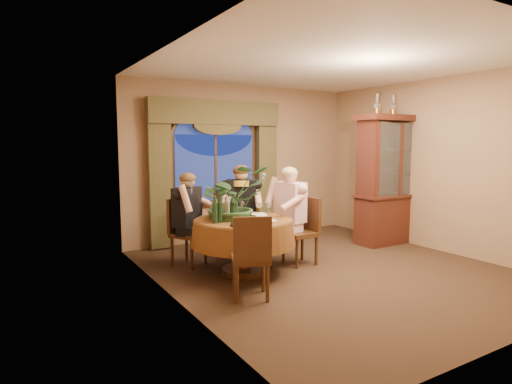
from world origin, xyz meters
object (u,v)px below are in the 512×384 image
china_cabinet (391,180)px  wine_bottle_1 (220,210)px  dining_table (243,246)px  wine_bottle_0 (215,208)px  person_back (187,219)px  wine_bottle_3 (227,207)px  chair_front_left (251,256)px  oil_lamp_left (377,104)px  oil_lamp_right (409,106)px  oil_lamp_center (393,105)px  chair_right (300,232)px  wine_bottle_2 (215,210)px  person_pink (290,215)px  stoneware_vase (229,208)px  person_scarf (241,211)px  wine_bottle_5 (232,208)px  olive_bowl (251,217)px  wine_bottle_4 (219,206)px  centerpiece_plant (232,173)px  chair_back_right (229,225)px  chair_back (189,232)px

china_cabinet → wine_bottle_1: (-3.49, -0.34, -0.20)m
dining_table → wine_bottle_0: size_ratio=4.24×
person_back → wine_bottle_3: person_back is taller
china_cabinet → chair_front_left: china_cabinet is taller
wine_bottle_3 → oil_lamp_left: bearing=4.4°
oil_lamp_right → oil_lamp_center: bearing=180.0°
chair_front_left → wine_bottle_1: size_ratio=2.91×
chair_right → wine_bottle_0: bearing=87.5°
wine_bottle_1 → wine_bottle_2: (-0.08, -0.01, 0.00)m
china_cabinet → person_pink: size_ratio=1.57×
dining_table → stoneware_vase: stoneware_vase is taller
person_scarf → person_pink: bearing=154.5°
person_back → wine_bottle_5: (0.31, -0.80, 0.24)m
person_back → person_pink: bearing=122.9°
wine_bottle_0 → olive_bowl: bearing=-15.0°
oil_lamp_right → wine_bottle_0: oil_lamp_right is taller
wine_bottle_4 → centerpiece_plant: bearing=-16.1°
chair_back_right → person_scarf: size_ratio=0.67×
dining_table → person_pink: size_ratio=0.99×
china_cabinet → chair_front_left: 3.70m
chair_front_left → wine_bottle_2: bearing=120.3°
china_cabinet → wine_bottle_0: (-3.49, -0.21, -0.20)m
wine_bottle_2 → wine_bottle_3: size_ratio=1.00×
chair_back → wine_bottle_3: wine_bottle_3 is taller
wine_bottle_0 → chair_right: bearing=-3.3°
oil_lamp_center → person_back: size_ratio=0.25×
stoneware_vase → wine_bottle_5: 0.19m
oil_lamp_left → chair_back: size_ratio=0.35×
chair_back_right → wine_bottle_0: 1.21m
chair_right → olive_bowl: bearing=94.1°
dining_table → oil_lamp_left: oil_lamp_left is taller
oil_lamp_right → stoneware_vase: size_ratio=1.19×
dining_table → china_cabinet: (3.11, 0.28, 0.74)m
china_cabinet → centerpiece_plant: (-3.19, -0.13, 0.24)m
china_cabinet → chair_right: size_ratio=2.32×
chair_front_left → centerpiece_plant: 1.34m
chair_back → wine_bottle_3: (0.26, -0.70, 0.44)m
chair_back_right → wine_bottle_4: size_ratio=2.91×
oil_lamp_left → wine_bottle_5: (-2.91, -0.32, -1.49)m
oil_lamp_left → wine_bottle_3: 3.30m
oil_lamp_center → oil_lamp_right: size_ratio=1.00×
person_pink → wine_bottle_3: (-1.09, -0.10, 0.21)m
dining_table → chair_front_left: size_ratio=1.46×
chair_back_right → wine_bottle_1: size_ratio=2.91×
wine_bottle_4 → stoneware_vase: bearing=-26.8°
chair_back → olive_bowl: chair_back is taller
chair_back_right → person_pink: (0.59, -0.82, 0.23)m
stoneware_vase → wine_bottle_1: size_ratio=0.87×
dining_table → wine_bottle_2: bearing=-170.7°
person_back → chair_back_right: bearing=162.3°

